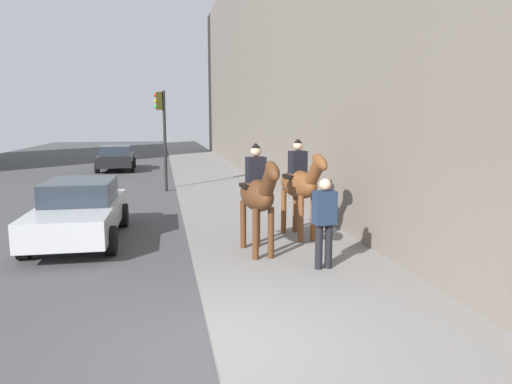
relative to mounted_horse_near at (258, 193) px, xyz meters
The scene contains 7 objects.
sidewalk_slab 4.13m from the mounted_horse_near, behind, with size 120.00×3.85×0.12m, color slate.
mounted_horse_near is the anchor object (origin of this frame).
mounted_horse_far 1.67m from the mounted_horse_near, 48.01° to the right, with size 2.14×0.83×2.33m.
pedestrian_greeting 1.60m from the mounted_horse_near, 140.00° to the right, with size 0.31×0.43×1.70m.
car_near_lane 19.05m from the mounted_horse_near, 13.61° to the left, with size 4.19×2.15×1.44m.
car_mid_lane 4.57m from the mounted_horse_near, 58.66° to the left, with size 4.44×2.03×1.44m.
traffic_light_near_curb 10.14m from the mounted_horse_near, 10.55° to the left, with size 0.20×0.44×4.03m.
Camera 1 is at (-5.29, 0.55, 2.87)m, focal length 32.48 mm.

